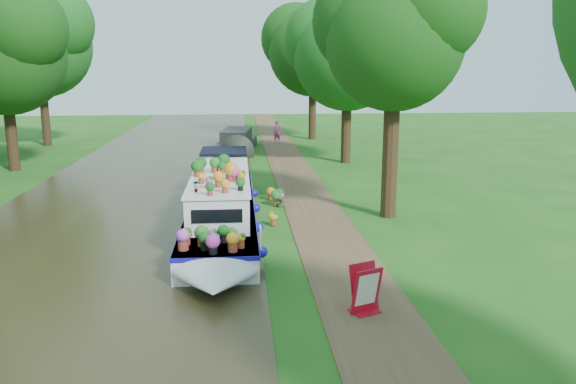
{
  "coord_description": "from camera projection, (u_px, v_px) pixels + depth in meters",
  "views": [
    {
      "loc": [
        -1.62,
        -16.54,
        5.35
      ],
      "look_at": [
        -0.01,
        1.64,
        1.3
      ],
      "focal_mm": 35.0,
      "sensor_mm": 36.0,
      "label": 1
    }
  ],
  "objects": [
    {
      "name": "tree_near_mid",
      "position": [
        347.0,
        48.0,
        31.04
      ],
      "size": [
        6.9,
        6.6,
        9.4
      ],
      "color": "black",
      "rests_on": "ground"
    },
    {
      "name": "pedestrian_pink",
      "position": [
        277.0,
        132.0,
        40.4
      ],
      "size": [
        0.7,
        0.58,
        1.63
      ],
      "primitive_type": "imported",
      "rotation": [
        0.0,
        0.0,
        -0.38
      ],
      "color": "#C7527A",
      "rests_on": "towpath"
    },
    {
      "name": "verge_plant",
      "position": [
        281.0,
        202.0,
        21.96
      ],
      "size": [
        0.49,
        0.46,
        0.44
      ],
      "primitive_type": "imported",
      "rotation": [
        0.0,
        0.0,
        -0.35
      ],
      "color": "#1D6224",
      "rests_on": "ground"
    },
    {
      "name": "tree_near_far",
      "position": [
        313.0,
        44.0,
        41.57
      ],
      "size": [
        7.59,
        7.26,
        10.3
      ],
      "color": "black",
      "rests_on": "ground"
    },
    {
      "name": "tree_far_c",
      "position": [
        2.0,
        44.0,
        28.5
      ],
      "size": [
        7.13,
        6.82,
        9.59
      ],
      "color": "black",
      "rests_on": "ground"
    },
    {
      "name": "sandwich_board",
      "position": [
        365.0,
        291.0,
        12.39
      ],
      "size": [
        0.74,
        0.77,
        1.08
      ],
      "rotation": [
        0.0,
        0.0,
        0.39
      ],
      "color": "red",
      "rests_on": "towpath"
    },
    {
      "name": "ground",
      "position": [
        293.0,
        244.0,
        17.38
      ],
      "size": [
        100.0,
        100.0,
        0.0
      ],
      "primitive_type": "plane",
      "color": "#1B5014",
      "rests_on": "ground"
    },
    {
      "name": "tree_far_d",
      "position": [
        38.0,
        37.0,
        37.92
      ],
      "size": [
        8.05,
        7.7,
        10.85
      ],
      "color": "black",
      "rests_on": "ground"
    },
    {
      "name": "second_boat",
      "position": [
        237.0,
        142.0,
        36.71
      ],
      "size": [
        2.88,
        7.54,
        1.42
      ],
      "rotation": [
        0.0,
        0.0,
        -0.13
      ],
      "color": "black",
      "rests_on": "canal_water"
    },
    {
      "name": "tree_near_overhang",
      "position": [
        394.0,
        30.0,
        19.26
      ],
      "size": [
        5.52,
        5.28,
        8.99
      ],
      "color": "black",
      "rests_on": "ground"
    },
    {
      "name": "towpath",
      "position": [
        331.0,
        243.0,
        17.48
      ],
      "size": [
        2.2,
        100.0,
        0.03
      ],
      "primitive_type": "cube",
      "color": "#503B25",
      "rests_on": "ground"
    },
    {
      "name": "canal_water",
      "position": [
        95.0,
        249.0,
        16.86
      ],
      "size": [
        10.0,
        100.0,
        0.02
      ],
      "primitive_type": "cube",
      "color": "black",
      "rests_on": "ground"
    },
    {
      "name": "plant_boat",
      "position": [
        221.0,
        205.0,
        18.85
      ],
      "size": [
        2.29,
        13.52,
        2.25
      ],
      "color": "silver",
      "rests_on": "canal_water"
    }
  ]
}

